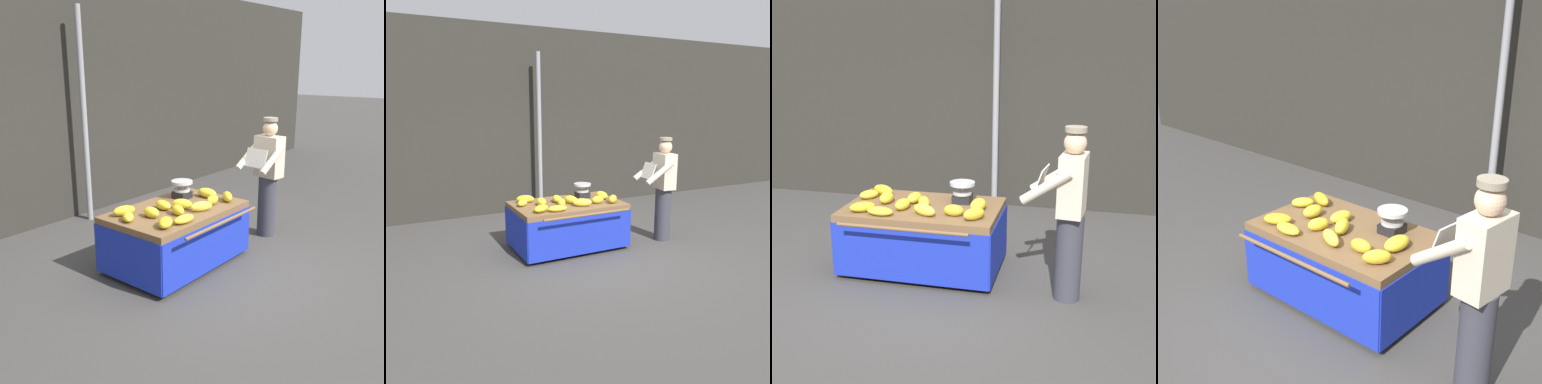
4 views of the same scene
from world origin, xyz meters
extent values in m
plane|color=#423F3D|center=(0.00, 0.00, 0.00)|extent=(60.00, 60.00, 0.00)
cube|color=#2D2B26|center=(0.00, 3.07, 1.89)|extent=(16.00, 0.24, 3.78)
cylinder|color=gray|center=(0.15, 2.64, 1.63)|extent=(0.09, 0.09, 3.25)
cube|color=brown|center=(-0.25, 0.45, 0.69)|extent=(1.68, 1.05, 0.08)
cylinder|color=black|center=(-1.01, 0.45, 0.34)|extent=(0.05, 0.68, 0.68)
cylinder|color=#B7B7BC|center=(-1.04, 0.45, 0.34)|extent=(0.01, 0.12, 0.12)
cylinder|color=black|center=(0.50, 0.45, 0.34)|extent=(0.05, 0.68, 0.68)
cylinder|color=#B7B7BC|center=(0.53, 0.45, 0.34)|extent=(0.01, 0.12, 0.12)
cylinder|color=#4C4742|center=(-0.25, 0.90, 0.32)|extent=(0.05, 0.05, 0.65)
cube|color=#192DB2|center=(-0.25, -0.07, 0.35)|extent=(1.68, 0.02, 0.59)
cube|color=#192DB2|center=(-0.25, 0.98, 0.35)|extent=(1.68, 0.02, 0.59)
cube|color=#192DB2|center=(-1.09, 0.45, 0.35)|extent=(0.02, 1.05, 0.59)
cube|color=#192DB2|center=(0.58, 0.45, 0.35)|extent=(0.02, 1.05, 0.59)
cylinder|color=brown|center=(-0.25, -0.25, 0.71)|extent=(1.34, 0.04, 0.04)
cube|color=black|center=(0.13, 0.68, 0.77)|extent=(0.20, 0.20, 0.09)
cylinder|color=#B7B7BC|center=(0.13, 0.68, 0.87)|extent=(0.02, 0.02, 0.11)
cylinder|color=#B7B7BC|center=(0.13, 0.68, 0.95)|extent=(0.28, 0.28, 0.03)
cylinder|color=#B7B7BC|center=(0.13, 0.68, 0.84)|extent=(0.21, 0.21, 0.03)
ellipsoid|color=yellow|center=(-0.14, 0.15, 0.79)|extent=(0.30, 0.23, 0.12)
ellipsoid|color=yellow|center=(-0.68, 0.46, 0.79)|extent=(0.15, 0.23, 0.12)
ellipsoid|color=gold|center=(0.39, 0.14, 0.79)|extent=(0.26, 0.26, 0.13)
ellipsoid|color=yellow|center=(-0.59, 0.05, 0.77)|extent=(0.29, 0.15, 0.09)
ellipsoid|color=gold|center=(-0.82, 0.12, 0.78)|extent=(0.31, 0.27, 0.10)
ellipsoid|color=yellow|center=(-0.38, 0.55, 0.79)|extent=(0.17, 0.26, 0.11)
ellipsoid|color=yellow|center=(-0.22, 0.38, 0.79)|extent=(0.21, 0.27, 0.13)
ellipsoid|color=yellow|center=(-0.43, 0.28, 0.79)|extent=(0.18, 0.23, 0.12)
ellipsoid|color=yellow|center=(0.36, 0.44, 0.79)|extent=(0.17, 0.30, 0.12)
ellipsoid|color=yellow|center=(-0.94, 0.57, 0.78)|extent=(0.24, 0.25, 0.10)
ellipsoid|color=gold|center=(-0.84, 0.74, 0.79)|extent=(0.29, 0.20, 0.12)
ellipsoid|color=gold|center=(0.16, 0.20, 0.79)|extent=(0.21, 0.12, 0.12)
cylinder|color=#383842|center=(1.34, 0.09, 0.44)|extent=(0.26, 0.26, 0.88)
cube|color=beige|center=(1.34, 0.09, 1.17)|extent=(0.27, 0.40, 0.58)
sphere|color=#DBB28E|center=(1.34, 0.09, 1.56)|extent=(0.21, 0.21, 0.21)
cylinder|color=gray|center=(1.34, 0.09, 1.69)|extent=(0.20, 0.20, 0.05)
cylinder|color=beige|center=(1.10, -0.09, 1.18)|extent=(0.48, 0.15, 0.37)
cylinder|color=beige|center=(1.15, 0.32, 1.18)|extent=(0.48, 0.15, 0.37)
cube|color=silver|center=(1.04, 0.13, 1.19)|extent=(0.13, 0.35, 0.25)
camera|label=1|loc=(-4.22, -2.99, 2.44)|focal=42.31mm
camera|label=2|loc=(-2.78, -4.99, 2.21)|focal=37.06mm
camera|label=3|loc=(1.41, -4.61, 2.44)|focal=47.79mm
camera|label=4|loc=(2.68, -2.84, 2.84)|focal=48.39mm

